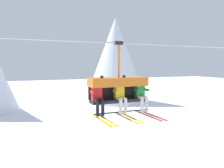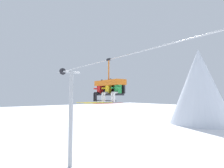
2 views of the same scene
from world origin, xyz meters
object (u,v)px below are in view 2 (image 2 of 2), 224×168
skier_red (98,91)px  lift_tower_near (71,115)px  chairlift_chair (110,85)px  skier_green (116,90)px  skier_yellow (107,90)px

skier_red → lift_tower_near: bearing=170.4°
chairlift_chair → skier_green: bearing=-15.2°
lift_tower_near → skier_red: bearing=-9.6°
chairlift_chair → skier_green: chairlift_chair is taller
chairlift_chair → skier_red: (-0.81, -0.21, -0.28)m
lift_tower_near → chairlift_chair: (6.27, -0.71, 2.24)m
skier_red → skier_yellow: bearing=0.0°
lift_tower_near → skier_yellow: size_ratio=4.88×
skier_yellow → skier_green: skier_yellow is taller
skier_yellow → skier_green: (0.81, -0.01, -0.02)m
chairlift_chair → skier_red: size_ratio=1.40×
skier_red → skier_green: skier_red is taller
lift_tower_near → skier_green: 7.40m
lift_tower_near → skier_yellow: 6.63m
lift_tower_near → skier_red: 5.87m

